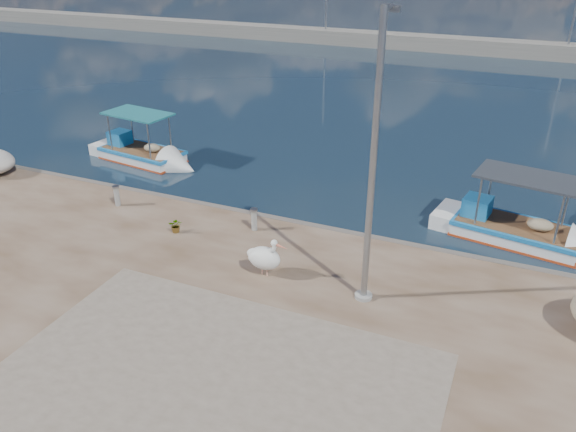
% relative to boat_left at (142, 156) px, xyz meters
% --- Properties ---
extents(ground, '(1400.00, 1400.00, 0.00)m').
position_rel_boat_left_xyz_m(ground, '(9.02, -8.67, -0.19)').
color(ground, '#162635').
rests_on(ground, ground).
extents(quay_patch, '(9.00, 7.00, 0.01)m').
position_rel_boat_left_xyz_m(quay_patch, '(10.02, -11.67, 0.31)').
color(quay_patch, gray).
rests_on(quay_patch, quay).
extents(breakwater, '(120.00, 2.20, 7.50)m').
position_rel_boat_left_xyz_m(breakwater, '(9.02, 31.33, 0.41)').
color(breakwater, gray).
rests_on(breakwater, ground).
extents(boat_left, '(5.27, 2.33, 2.45)m').
position_rel_boat_left_xyz_m(boat_left, '(0.00, 0.00, 0.00)').
color(boat_left, white).
rests_on(boat_left, ground).
extents(boat_right, '(5.54, 2.60, 2.56)m').
position_rel_boat_left_xyz_m(boat_right, '(15.27, -1.12, 0.01)').
color(boat_right, white).
rests_on(boat_right, ground).
extents(pelican, '(1.23, 0.68, 1.18)m').
position_rel_boat_left_xyz_m(pelican, '(9.24, -6.94, 0.86)').
color(pelican, tan).
rests_on(pelican, quay).
extents(lamp_post, '(0.44, 0.96, 7.00)m').
position_rel_boat_left_xyz_m(lamp_post, '(11.98, -6.86, 3.61)').
color(lamp_post, gray).
rests_on(lamp_post, quay).
extents(bollard_near, '(0.24, 0.24, 0.72)m').
position_rel_boat_left_xyz_m(bollard_near, '(7.80, -4.70, 0.70)').
color(bollard_near, gray).
rests_on(bollard_near, quay).
extents(bollard_far, '(0.24, 0.24, 0.72)m').
position_rel_boat_left_xyz_m(bollard_far, '(2.75, -4.96, 0.70)').
color(bollard_far, gray).
rests_on(bollard_far, quay).
extents(potted_plant, '(0.53, 0.50, 0.47)m').
position_rel_boat_left_xyz_m(potted_plant, '(5.66, -5.80, 0.54)').
color(potted_plant, '#33722D').
rests_on(potted_plant, quay).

